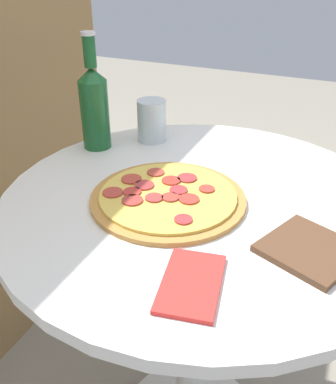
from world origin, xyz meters
name	(u,v)px	position (x,y,z in m)	size (l,w,h in m)	color
table	(197,267)	(0.00, 0.00, 0.59)	(0.82, 0.82, 0.78)	silver
pizza	(168,197)	(-0.04, 0.06, 0.78)	(0.31, 0.31, 0.02)	#B77F3D
beer_bottle	(94,105)	(0.13, 0.33, 0.89)	(0.07, 0.07, 0.28)	#195628
pizza_paddle	(329,259)	(-0.11, -0.26, 0.78)	(0.19, 0.30, 0.02)	brown
drinking_glass	(152,121)	(0.23, 0.22, 0.83)	(0.07, 0.07, 0.11)	silver
napkin	(191,283)	(-0.25, -0.08, 0.78)	(0.16, 0.11, 0.01)	red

